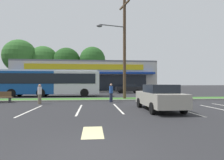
{
  "coord_description": "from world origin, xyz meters",
  "views": [
    {
      "loc": [
        0.16,
        -4.39,
        1.68
      ],
      "look_at": [
        2.47,
        18.1,
        2.02
      ],
      "focal_mm": 29.78,
      "sensor_mm": 36.0,
      "label": 1
    }
  ],
  "objects_px": {
    "car_2": "(40,89)",
    "pedestrian_near_bench": "(40,94)",
    "city_bus": "(51,82)",
    "utility_pole": "(123,46)",
    "bus_stop_bench": "(2,97)",
    "pedestrian_by_pole": "(111,93)",
    "car_0": "(129,88)",
    "car_3": "(159,97)"
  },
  "relations": [
    {
      "from": "bus_stop_bench",
      "to": "pedestrian_by_pole",
      "type": "bearing_deg",
      "value": 177.21
    },
    {
      "from": "utility_pole",
      "to": "car_0",
      "type": "distance_m",
      "value": 12.86
    },
    {
      "from": "bus_stop_bench",
      "to": "pedestrian_by_pole",
      "type": "height_order",
      "value": "pedestrian_by_pole"
    },
    {
      "from": "utility_pole",
      "to": "city_bus",
      "type": "xyz_separation_m",
      "value": [
        -8.13,
        5.23,
        -3.63
      ]
    },
    {
      "from": "bus_stop_bench",
      "to": "car_2",
      "type": "height_order",
      "value": "car_2"
    },
    {
      "from": "car_0",
      "to": "utility_pole",
      "type": "bearing_deg",
      "value": 76.41
    },
    {
      "from": "car_3",
      "to": "pedestrian_by_pole",
      "type": "distance_m",
      "value": 5.64
    },
    {
      "from": "pedestrian_by_pole",
      "to": "car_2",
      "type": "bearing_deg",
      "value": -137.37
    },
    {
      "from": "utility_pole",
      "to": "pedestrian_near_bench",
      "type": "height_order",
      "value": "utility_pole"
    },
    {
      "from": "bus_stop_bench",
      "to": "car_0",
      "type": "xyz_separation_m",
      "value": [
        13.45,
        13.41,
        0.26
      ]
    },
    {
      "from": "city_bus",
      "to": "bus_stop_bench",
      "type": "relative_size",
      "value": 7.41
    },
    {
      "from": "pedestrian_by_pole",
      "to": "city_bus",
      "type": "bearing_deg",
      "value": -130.26
    },
    {
      "from": "car_2",
      "to": "car_3",
      "type": "height_order",
      "value": "car_3"
    },
    {
      "from": "utility_pole",
      "to": "bus_stop_bench",
      "type": "relative_size",
      "value": 6.31
    },
    {
      "from": "pedestrian_by_pole",
      "to": "car_0",
      "type": "bearing_deg",
      "value": 170.61
    },
    {
      "from": "car_3",
      "to": "pedestrian_by_pole",
      "type": "xyz_separation_m",
      "value": [
        -2.45,
        5.08,
        0.0
      ]
    },
    {
      "from": "city_bus",
      "to": "utility_pole",
      "type": "bearing_deg",
      "value": -33.04
    },
    {
      "from": "car_3",
      "to": "pedestrian_near_bench",
      "type": "xyz_separation_m",
      "value": [
        -8.23,
        4.31,
        -0.02
      ]
    },
    {
      "from": "utility_pole",
      "to": "car_2",
      "type": "xyz_separation_m",
      "value": [
        -11.36,
        12.01,
        -4.62
      ]
    },
    {
      "from": "pedestrian_near_bench",
      "to": "car_2",
      "type": "bearing_deg",
      "value": 86.16
    },
    {
      "from": "bus_stop_bench",
      "to": "car_2",
      "type": "bearing_deg",
      "value": -86.96
    },
    {
      "from": "city_bus",
      "to": "car_2",
      "type": "bearing_deg",
      "value": 115.18
    },
    {
      "from": "city_bus",
      "to": "pedestrian_near_bench",
      "type": "height_order",
      "value": "city_bus"
    },
    {
      "from": "bus_stop_bench",
      "to": "utility_pole",
      "type": "bearing_deg",
      "value": -170.68
    },
    {
      "from": "bus_stop_bench",
      "to": "car_0",
      "type": "relative_size",
      "value": 0.39
    },
    {
      "from": "car_0",
      "to": "car_3",
      "type": "height_order",
      "value": "car_3"
    },
    {
      "from": "city_bus",
      "to": "car_3",
      "type": "height_order",
      "value": "city_bus"
    },
    {
      "from": "city_bus",
      "to": "car_2",
      "type": "distance_m",
      "value": 7.57
    },
    {
      "from": "utility_pole",
      "to": "car_2",
      "type": "bearing_deg",
      "value": 133.42
    },
    {
      "from": "city_bus",
      "to": "pedestrian_near_bench",
      "type": "distance_m",
      "value": 8.3
    },
    {
      "from": "pedestrian_near_bench",
      "to": "pedestrian_by_pole",
      "type": "distance_m",
      "value": 5.84
    },
    {
      "from": "utility_pole",
      "to": "pedestrian_by_pole",
      "type": "distance_m",
      "value": 5.28
    },
    {
      "from": "car_2",
      "to": "pedestrian_near_bench",
      "type": "xyz_separation_m",
      "value": [
        4.14,
        -14.97,
        0.01
      ]
    },
    {
      "from": "bus_stop_bench",
      "to": "car_3",
      "type": "distance_m",
      "value": 12.89
    },
    {
      "from": "car_3",
      "to": "pedestrian_near_bench",
      "type": "height_order",
      "value": "car_3"
    },
    {
      "from": "car_3",
      "to": "city_bus",
      "type": "bearing_deg",
      "value": 36.19
    },
    {
      "from": "car_0",
      "to": "car_2",
      "type": "relative_size",
      "value": 0.97
    },
    {
      "from": "city_bus",
      "to": "car_3",
      "type": "relative_size",
      "value": 2.6
    },
    {
      "from": "city_bus",
      "to": "bus_stop_bench",
      "type": "xyz_separation_m",
      "value": [
        -2.5,
        -6.97,
        -1.26
      ]
    },
    {
      "from": "car_3",
      "to": "pedestrian_by_pole",
      "type": "bearing_deg",
      "value": 25.72
    },
    {
      "from": "car_0",
      "to": "car_2",
      "type": "distance_m",
      "value": 14.18
    },
    {
      "from": "city_bus",
      "to": "pedestrian_near_bench",
      "type": "relative_size",
      "value": 7.56
    }
  ]
}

